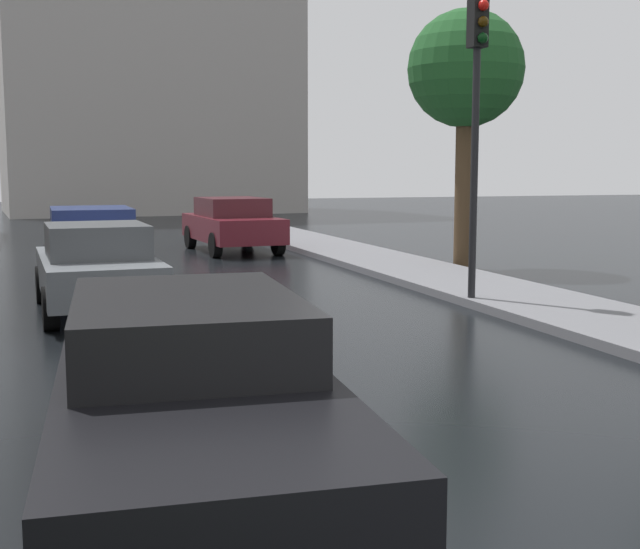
# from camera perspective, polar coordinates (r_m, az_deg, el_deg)

# --- Properties ---
(car_black_near_kerb) EXTENTS (2.04, 4.62, 1.37)m
(car_black_near_kerb) POSITION_cam_1_polar(r_m,az_deg,el_deg) (5.69, -8.87, -8.22)
(car_black_near_kerb) COLOR black
(car_black_near_kerb) RESTS_ON ground
(car_maroon_mid_road) EXTENTS (2.11, 4.31, 1.48)m
(car_maroon_mid_road) POSITION_cam_1_polar(r_m,az_deg,el_deg) (22.81, -6.06, 3.51)
(car_maroon_mid_road) COLOR maroon
(car_maroon_mid_road) RESTS_ON ground
(car_grey_far_ahead) EXTENTS (1.88, 4.02, 1.40)m
(car_grey_far_ahead) POSITION_cam_1_polar(r_m,az_deg,el_deg) (13.43, -15.09, 0.48)
(car_grey_far_ahead) COLOR slate
(car_grey_far_ahead) RESTS_ON ground
(car_blue_far_lane) EXTENTS (1.90, 4.10, 1.45)m
(car_blue_far_lane) POSITION_cam_1_polar(r_m,az_deg,el_deg) (17.90, -15.40, 2.23)
(car_blue_far_lane) COLOR navy
(car_blue_far_lane) RESTS_ON ground
(traffic_light) EXTENTS (0.26, 0.39, 4.77)m
(traffic_light) POSITION_cam_1_polar(r_m,az_deg,el_deg) (13.76, 10.72, 12.01)
(traffic_light) COLOR black
(traffic_light) RESTS_ON sidewalk_strip
(street_tree_mid) EXTENTS (2.59, 2.59, 5.75)m
(street_tree_mid) POSITION_cam_1_polar(r_m,az_deg,el_deg) (19.17, 9.98, 13.55)
(street_tree_mid) COLOR #4C3823
(street_tree_mid) RESTS_ON ground
(distant_tower) EXTENTS (15.19, 10.07, 19.58)m
(distant_tower) POSITION_cam_1_polar(r_m,az_deg,el_deg) (45.89, -11.89, 16.55)
(distant_tower) COLOR #9E9993
(distant_tower) RESTS_ON ground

